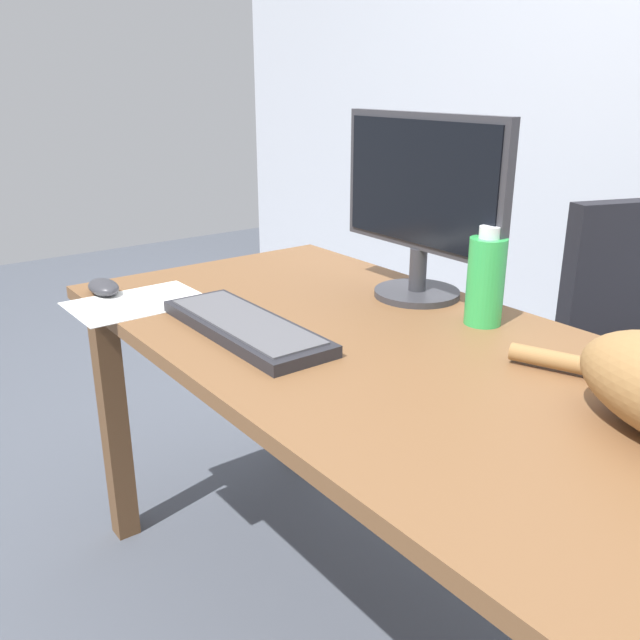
% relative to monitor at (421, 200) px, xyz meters
% --- Properties ---
extents(desk, '(1.57, 0.75, 0.71)m').
position_rel_monitor_xyz_m(desk, '(0.21, -0.26, -0.32)').
color(desk, brown).
rests_on(desk, ground_plane).
extents(monitor, '(0.48, 0.20, 0.42)m').
position_rel_monitor_xyz_m(monitor, '(0.00, 0.00, 0.00)').
color(monitor, '#333338').
rests_on(monitor, desk).
extents(keyboard, '(0.44, 0.15, 0.03)m').
position_rel_monitor_xyz_m(keyboard, '(-0.03, -0.45, -0.21)').
color(keyboard, '#232328').
rests_on(keyboard, desk).
extents(computer_mouse, '(0.11, 0.06, 0.04)m').
position_rel_monitor_xyz_m(computer_mouse, '(-0.45, -0.58, -0.21)').
color(computer_mouse, '#333338').
rests_on(computer_mouse, desk).
extents(paper_sheet, '(0.21, 0.30, 0.00)m').
position_rel_monitor_xyz_m(paper_sheet, '(-0.35, -0.54, -0.23)').
color(paper_sheet, white).
rests_on(paper_sheet, desk).
extents(water_bottle, '(0.08, 0.08, 0.21)m').
position_rel_monitor_xyz_m(water_bottle, '(0.22, -0.02, -0.13)').
color(water_bottle, green).
rests_on(water_bottle, desk).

